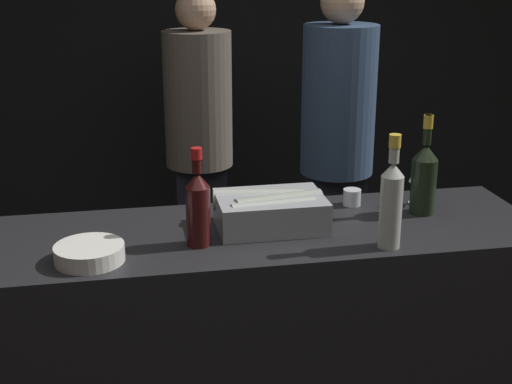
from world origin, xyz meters
The scene contains 11 objects.
wall_back_chalkboard centered at (0.00, 2.63, 1.40)m, with size 6.40×0.06×2.80m.
bar_counter centered at (0.00, 0.29, 0.51)m, with size 1.87×0.57×1.02m.
ice_bin_with_bottles centered at (0.04, 0.30, 1.08)m, with size 0.36×0.24×0.12m.
bowl_white centered at (-0.53, 0.13, 1.04)m, with size 0.20×0.20×0.05m.
wine_glass centered at (0.61, 0.43, 1.13)m, with size 0.07×0.07×0.15m.
candle_votive centered at (0.38, 0.46, 1.05)m, with size 0.06×0.06×0.06m.
red_wine_bottle_tall centered at (-0.20, 0.20, 1.14)m, with size 0.08×0.08×0.31m.
rose_wine_bottle centered at (0.37, 0.07, 1.17)m, with size 0.07×0.07×0.35m.
champagne_bottle centered at (0.59, 0.34, 1.15)m, with size 0.09×0.09×0.34m.
person_in_hoodie centered at (-0.01, 1.88, 0.95)m, with size 0.36×0.36×1.70m.
person_blond_tee centered at (0.64, 1.51, 0.98)m, with size 0.37×0.37×1.75m.
Camera 1 is at (-0.41, -1.83, 1.87)m, focal length 50.00 mm.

